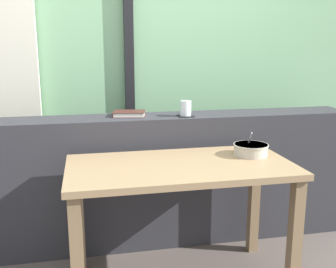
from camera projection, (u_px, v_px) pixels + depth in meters
The scene contains 8 objects.
outdoor_backdrop at pixel (137, 38), 3.05m from camera, with size 4.80×0.08×2.80m, color #7AAD7F.
window_divider_post at pixel (129, 51), 2.99m from camera, with size 0.07×0.05×2.60m, color black.
dark_console_ledge at pixel (151, 180), 2.69m from camera, with size 2.80×0.30×0.89m, color #2D2D33.
breakfast_table at pixel (180, 184), 2.16m from camera, with size 1.22×0.62×0.72m.
coaster_square at pixel (186, 116), 2.58m from camera, with size 0.10×0.10×0.01m, color black.
juice_glass at pixel (186, 109), 2.57m from camera, with size 0.07×0.07×0.10m.
closed_book at pixel (129, 114), 2.59m from camera, with size 0.23×0.19×0.03m.
soup_bowl at pixel (251, 150), 2.29m from camera, with size 0.20×0.20×0.14m.
Camera 1 is at (-0.41, -1.98, 1.34)m, focal length 42.24 mm.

